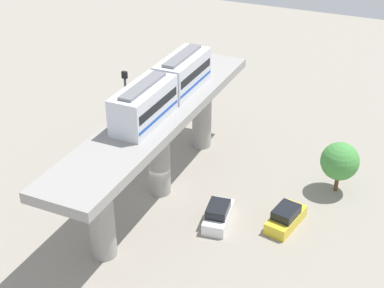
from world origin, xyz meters
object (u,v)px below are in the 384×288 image
tree_near_viaduct (340,161)px  signal_post (128,122)px  train (164,88)px  parked_car_yellow (286,218)px  parked_car_white (218,215)px

tree_near_viaduct → signal_post: size_ratio=0.45×
train → parked_car_yellow: (-11.43, 1.35, -8.73)m
parked_car_white → signal_post: size_ratio=0.42×
parked_car_yellow → signal_post: size_ratio=0.42×
signal_post → parked_car_yellow: bearing=176.9°
parked_car_white → tree_near_viaduct: tree_near_viaduct is taller
parked_car_yellow → signal_post: signal_post is taller
train → parked_car_white: bearing=152.9°
parked_car_yellow → train: bearing=3.8°
train → parked_car_yellow: train is taller
train → parked_car_white: 11.26m
train → signal_post: (3.40, 0.54, -3.67)m
signal_post → parked_car_white: bearing=164.5°
train → tree_near_viaduct: 16.39m
train → signal_post: bearing=9.0°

